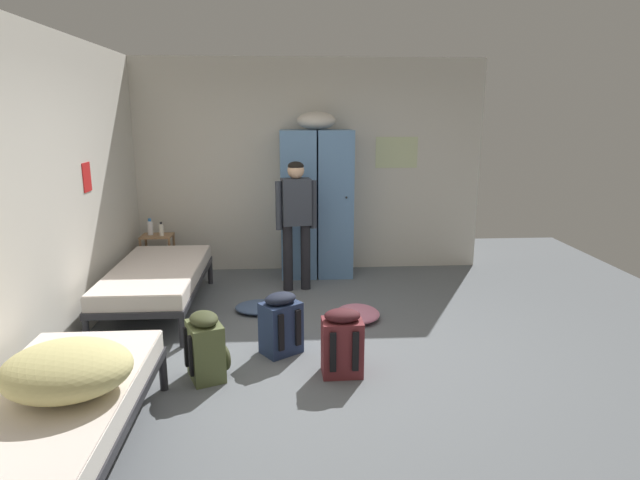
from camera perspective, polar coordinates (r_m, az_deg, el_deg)
name	(u,v)px	position (r m, az deg, el deg)	size (l,w,h in m)	color
ground_plane	(322,351)	(4.84, 0.20, -11.74)	(8.36, 8.36, 0.00)	slate
room_backdrop	(199,181)	(5.72, -12.77, 6.17)	(4.55, 5.29, 2.74)	beige
locker_bank	(316,201)	(6.80, -0.39, 4.21)	(0.90, 0.55, 2.07)	#5B84B2
shelf_unit	(158,252)	(7.02, -16.85, -1.28)	(0.38, 0.30, 0.57)	#99704C
bed_left_front	(51,412)	(3.58, -26.73, -16.02)	(0.90, 1.90, 0.49)	#28282D
bed_left_rear	(157,277)	(5.88, -16.98, -3.75)	(0.90, 1.90, 0.49)	#28282D
bedding_heap	(67,369)	(3.44, -25.30, -12.33)	(0.73, 0.64, 0.29)	#D1C67F
person_traveler	(296,214)	(6.20, -2.54, 2.79)	(0.48, 0.24, 1.52)	black
water_bottle	(150,228)	(6.99, -17.62, 1.27)	(0.07, 0.07, 0.21)	white
lotion_bottle	(161,230)	(6.90, -16.52, 1.08)	(0.05, 0.05, 0.17)	white
backpack_navy	(280,324)	(4.74, -4.25, -8.92)	(0.41, 0.41, 0.55)	navy
backpack_olive	(207,347)	(4.38, -11.96, -11.09)	(0.40, 0.39, 0.55)	#566038
backpack_maroon	(342,343)	(4.36, 2.35, -10.92)	(0.33, 0.34, 0.55)	maroon
clothes_pile_denim	(260,307)	(5.77, -6.39, -7.10)	(0.53, 0.43, 0.09)	#42567A
clothes_pile_pink	(357,314)	(5.53, 4.00, -7.82)	(0.45, 0.52, 0.11)	pink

